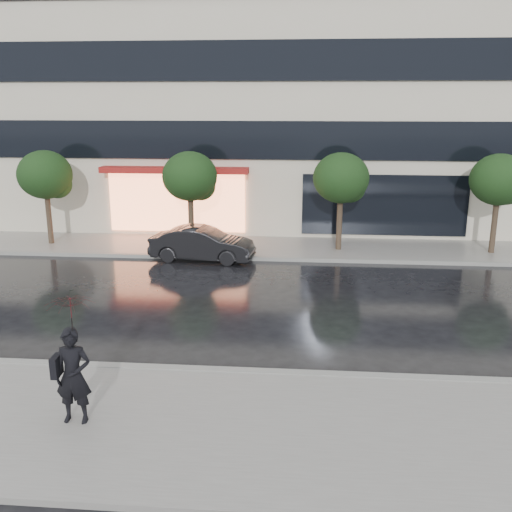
# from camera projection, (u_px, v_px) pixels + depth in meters

# --- Properties ---
(ground) EXTENTS (120.00, 120.00, 0.00)m
(ground) POSITION_uv_depth(u_px,v_px,m) (235.00, 356.00, 13.69)
(ground) COLOR black
(ground) RESTS_ON ground
(sidewalk_near) EXTENTS (60.00, 4.50, 0.12)m
(sidewalk_near) POSITION_uv_depth(u_px,v_px,m) (214.00, 428.00, 10.55)
(sidewalk_near) COLOR slate
(sidewalk_near) RESTS_ON ground
(sidewalk_far) EXTENTS (60.00, 3.50, 0.12)m
(sidewalk_far) POSITION_uv_depth(u_px,v_px,m) (265.00, 247.00, 23.53)
(sidewalk_far) COLOR slate
(sidewalk_far) RESTS_ON ground
(curb_near) EXTENTS (60.00, 0.25, 0.14)m
(curb_near) POSITION_uv_depth(u_px,v_px,m) (230.00, 372.00, 12.71)
(curb_near) COLOR gray
(curb_near) RESTS_ON ground
(curb_far) EXTENTS (60.00, 0.25, 0.14)m
(curb_far) POSITION_uv_depth(u_px,v_px,m) (262.00, 258.00, 21.84)
(curb_far) COLOR gray
(curb_far) RESTS_ON ground
(office_building) EXTENTS (30.00, 12.76, 18.00)m
(office_building) POSITION_uv_depth(u_px,v_px,m) (276.00, 37.00, 28.59)
(office_building) COLOR beige
(office_building) RESTS_ON ground
(tree_far_west) EXTENTS (2.20, 2.20, 3.99)m
(tree_far_west) POSITION_uv_depth(u_px,v_px,m) (47.00, 176.00, 23.29)
(tree_far_west) COLOR #33261C
(tree_far_west) RESTS_ON ground
(tree_mid_west) EXTENTS (2.20, 2.20, 3.99)m
(tree_mid_west) POSITION_uv_depth(u_px,v_px,m) (192.00, 178.00, 22.80)
(tree_mid_west) COLOR #33261C
(tree_mid_west) RESTS_ON ground
(tree_mid_east) EXTENTS (2.20, 2.20, 3.99)m
(tree_mid_east) POSITION_uv_depth(u_px,v_px,m) (343.00, 180.00, 22.31)
(tree_mid_east) COLOR #33261C
(tree_mid_east) RESTS_ON ground
(tree_far_east) EXTENTS (2.20, 2.20, 3.99)m
(tree_far_east) POSITION_uv_depth(u_px,v_px,m) (500.00, 182.00, 21.83)
(tree_far_east) COLOR #33261C
(tree_far_east) RESTS_ON ground
(parked_car) EXTENTS (4.05, 1.79, 1.29)m
(parked_car) POSITION_uv_depth(u_px,v_px,m) (202.00, 244.00, 21.68)
(parked_car) COLOR black
(parked_car) RESTS_ON ground
(pedestrian_with_umbrella) EXTENTS (0.91, 0.93, 2.47)m
(pedestrian_with_umbrella) POSITION_uv_depth(u_px,v_px,m) (72.00, 346.00, 10.29)
(pedestrian_with_umbrella) COLOR black
(pedestrian_with_umbrella) RESTS_ON sidewalk_near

